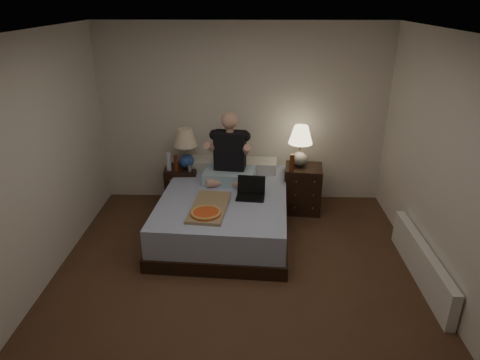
{
  "coord_description": "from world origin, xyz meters",
  "views": [
    {
      "loc": [
        0.12,
        -3.57,
        2.79
      ],
      "look_at": [
        0.0,
        0.9,
        0.85
      ],
      "focal_mm": 32.0,
      "sensor_mm": 36.0,
      "label": 1
    }
  ],
  "objects_px": {
    "soda_can": "(190,168)",
    "beer_bottle_left": "(176,163)",
    "laptop": "(250,189)",
    "nightstand_left": "(182,186)",
    "person": "(229,148)",
    "bed": "(225,212)",
    "lamp_right": "(300,146)",
    "beer_bottle_right": "(292,163)",
    "nightstand_right": "(303,189)",
    "water_bottle": "(169,162)",
    "lamp_left": "(186,149)",
    "pizza_box": "(206,214)",
    "radiator": "(421,263)"
  },
  "relations": [
    {
      "from": "soda_can",
      "to": "beer_bottle_left",
      "type": "distance_m",
      "value": 0.2
    },
    {
      "from": "beer_bottle_left",
      "to": "laptop",
      "type": "xyz_separation_m",
      "value": [
        1.02,
        -0.69,
        -0.06
      ]
    },
    {
      "from": "nightstand_left",
      "to": "person",
      "type": "distance_m",
      "value": 1.03
    },
    {
      "from": "beer_bottle_left",
      "to": "soda_can",
      "type": "bearing_deg",
      "value": -2.3
    },
    {
      "from": "bed",
      "to": "lamp_right",
      "type": "xyz_separation_m",
      "value": [
        0.98,
        0.63,
        0.67
      ]
    },
    {
      "from": "beer_bottle_right",
      "to": "nightstand_right",
      "type": "bearing_deg",
      "value": 38.12
    },
    {
      "from": "water_bottle",
      "to": "lamp_left",
      "type": "bearing_deg",
      "value": 24.44
    },
    {
      "from": "lamp_left",
      "to": "laptop",
      "type": "distance_m",
      "value": 1.24
    },
    {
      "from": "nightstand_right",
      "to": "beer_bottle_left",
      "type": "bearing_deg",
      "value": -173.43
    },
    {
      "from": "beer_bottle_right",
      "to": "pizza_box",
      "type": "bearing_deg",
      "value": -134.44
    },
    {
      "from": "radiator",
      "to": "nightstand_right",
      "type": "bearing_deg",
      "value": 124.53
    },
    {
      "from": "lamp_left",
      "to": "pizza_box",
      "type": "height_order",
      "value": "lamp_left"
    },
    {
      "from": "beer_bottle_right",
      "to": "radiator",
      "type": "xyz_separation_m",
      "value": [
        1.27,
        -1.44,
        -0.56
      ]
    },
    {
      "from": "lamp_left",
      "to": "person",
      "type": "distance_m",
      "value": 0.7
    },
    {
      "from": "lamp_right",
      "to": "radiator",
      "type": "relative_size",
      "value": 0.35
    },
    {
      "from": "water_bottle",
      "to": "person",
      "type": "bearing_deg",
      "value": -14.3
    },
    {
      "from": "lamp_right",
      "to": "beer_bottle_left",
      "type": "height_order",
      "value": "lamp_right"
    },
    {
      "from": "water_bottle",
      "to": "beer_bottle_left",
      "type": "bearing_deg",
      "value": -15.51
    },
    {
      "from": "beer_bottle_left",
      "to": "lamp_right",
      "type": "bearing_deg",
      "value": 2.08
    },
    {
      "from": "lamp_right",
      "to": "nightstand_right",
      "type": "bearing_deg",
      "value": -40.01
    },
    {
      "from": "person",
      "to": "radiator",
      "type": "relative_size",
      "value": 0.58
    },
    {
      "from": "bed",
      "to": "nightstand_left",
      "type": "xyz_separation_m",
      "value": [
        -0.66,
        0.69,
        0.03
      ]
    },
    {
      "from": "bed",
      "to": "nightstand_right",
      "type": "bearing_deg",
      "value": 32.67
    },
    {
      "from": "lamp_left",
      "to": "pizza_box",
      "type": "relative_size",
      "value": 0.74
    },
    {
      "from": "bed",
      "to": "beer_bottle_left",
      "type": "distance_m",
      "value": 1.0
    },
    {
      "from": "bed",
      "to": "beer_bottle_left",
      "type": "bearing_deg",
      "value": 144.19
    },
    {
      "from": "nightstand_left",
      "to": "soda_can",
      "type": "xyz_separation_m",
      "value": [
        0.15,
        -0.13,
        0.34
      ]
    },
    {
      "from": "nightstand_left",
      "to": "beer_bottle_left",
      "type": "height_order",
      "value": "beer_bottle_left"
    },
    {
      "from": "soda_can",
      "to": "radiator",
      "type": "relative_size",
      "value": 0.06
    },
    {
      "from": "beer_bottle_right",
      "to": "radiator",
      "type": "distance_m",
      "value": 2.0
    },
    {
      "from": "bed",
      "to": "pizza_box",
      "type": "bearing_deg",
      "value": -101.83
    },
    {
      "from": "bed",
      "to": "laptop",
      "type": "xyz_separation_m",
      "value": [
        0.32,
        -0.12,
        0.38
      ]
    },
    {
      "from": "soda_can",
      "to": "nightstand_right",
      "type": "bearing_deg",
      "value": 0.62
    },
    {
      "from": "lamp_right",
      "to": "radiator",
      "type": "bearing_deg",
      "value": -54.86
    },
    {
      "from": "nightstand_left",
      "to": "lamp_left",
      "type": "height_order",
      "value": "lamp_left"
    },
    {
      "from": "beer_bottle_left",
      "to": "lamp_left",
      "type": "bearing_deg",
      "value": 48.31
    },
    {
      "from": "bed",
      "to": "beer_bottle_right",
      "type": "xyz_separation_m",
      "value": [
        0.87,
        0.44,
        0.51
      ]
    },
    {
      "from": "pizza_box",
      "to": "soda_can",
      "type": "bearing_deg",
      "value": 111.72
    },
    {
      "from": "laptop",
      "to": "water_bottle",
      "type": "bearing_deg",
      "value": 152.36
    },
    {
      "from": "soda_can",
      "to": "radiator",
      "type": "xyz_separation_m",
      "value": [
        2.64,
        -1.56,
        -0.42
      ]
    },
    {
      "from": "beer_bottle_left",
      "to": "pizza_box",
      "type": "xyz_separation_m",
      "value": [
        0.52,
        -1.19,
        -0.14
      ]
    },
    {
      "from": "nightstand_left",
      "to": "pizza_box",
      "type": "bearing_deg",
      "value": -73.32
    },
    {
      "from": "water_bottle",
      "to": "soda_can",
      "type": "xyz_separation_m",
      "value": [
        0.29,
        -0.04,
        -0.07
      ]
    },
    {
      "from": "bed",
      "to": "lamp_left",
      "type": "height_order",
      "value": "lamp_left"
    },
    {
      "from": "lamp_right",
      "to": "bed",
      "type": "bearing_deg",
      "value": -147.34
    },
    {
      "from": "bed",
      "to": "person",
      "type": "height_order",
      "value": "person"
    },
    {
      "from": "person",
      "to": "beer_bottle_left",
      "type": "bearing_deg",
      "value": 173.14
    },
    {
      "from": "nightstand_right",
      "to": "radiator",
      "type": "xyz_separation_m",
      "value": [
        1.09,
        -1.58,
        -0.12
      ]
    },
    {
      "from": "bed",
      "to": "pizza_box",
      "type": "relative_size",
      "value": 2.69
    },
    {
      "from": "nightstand_right",
      "to": "lamp_left",
      "type": "height_order",
      "value": "lamp_left"
    }
  ]
}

